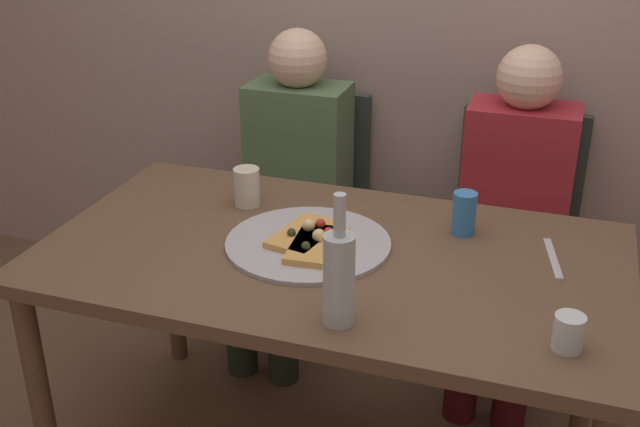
% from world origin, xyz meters
% --- Properties ---
extents(dining_table, '(1.55, 0.87, 0.75)m').
position_xyz_m(dining_table, '(0.00, 0.00, 0.67)').
color(dining_table, brown).
rests_on(dining_table, ground_plane).
extents(pizza_tray, '(0.45, 0.45, 0.01)m').
position_xyz_m(pizza_tray, '(-0.07, 0.01, 0.76)').
color(pizza_tray, '#ADADB2').
rests_on(pizza_tray, dining_table).
extents(pizza_slice_last, '(0.17, 0.24, 0.05)m').
position_xyz_m(pizza_slice_last, '(-0.08, 0.03, 0.78)').
color(pizza_slice_last, tan).
rests_on(pizza_slice_last, pizza_tray).
extents(pizza_slice_extra, '(0.15, 0.23, 0.05)m').
position_xyz_m(pizza_slice_extra, '(-0.03, -0.02, 0.78)').
color(pizza_slice_extra, tan).
rests_on(pizza_slice_extra, pizza_tray).
extents(wine_bottle, '(0.07, 0.07, 0.32)m').
position_xyz_m(wine_bottle, '(0.12, -0.32, 0.87)').
color(wine_bottle, '#B2BCC1').
rests_on(wine_bottle, dining_table).
extents(tumbler_near, '(0.07, 0.07, 0.08)m').
position_xyz_m(tumbler_near, '(0.62, -0.26, 0.79)').
color(tumbler_near, silver).
rests_on(tumbler_near, dining_table).
extents(tumbler_far, '(0.08, 0.08, 0.12)m').
position_xyz_m(tumbler_far, '(-0.33, 0.21, 0.81)').
color(tumbler_far, beige).
rests_on(tumbler_far, dining_table).
extents(soda_can, '(0.07, 0.07, 0.12)m').
position_xyz_m(soda_can, '(0.31, 0.22, 0.81)').
color(soda_can, '#337AC1').
rests_on(soda_can, dining_table).
extents(table_knife, '(0.06, 0.22, 0.01)m').
position_xyz_m(table_knife, '(0.56, 0.14, 0.76)').
color(table_knife, '#B7B7BC').
rests_on(table_knife, dining_table).
extents(chair_left, '(0.44, 0.44, 0.90)m').
position_xyz_m(chair_left, '(-0.38, 0.83, 0.51)').
color(chair_left, '#2D3833').
rests_on(chair_left, ground_plane).
extents(chair_right, '(0.44, 0.44, 0.90)m').
position_xyz_m(chair_right, '(0.42, 0.83, 0.51)').
color(chair_right, '#2D3833').
rests_on(chair_right, ground_plane).
extents(guest_in_sweater, '(0.36, 0.56, 1.17)m').
position_xyz_m(guest_in_sweater, '(-0.38, 0.68, 0.64)').
color(guest_in_sweater, '#4C6B47').
rests_on(guest_in_sweater, ground_plane).
extents(guest_in_beanie, '(0.36, 0.56, 1.17)m').
position_xyz_m(guest_in_beanie, '(0.42, 0.68, 0.64)').
color(guest_in_beanie, maroon).
rests_on(guest_in_beanie, ground_plane).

